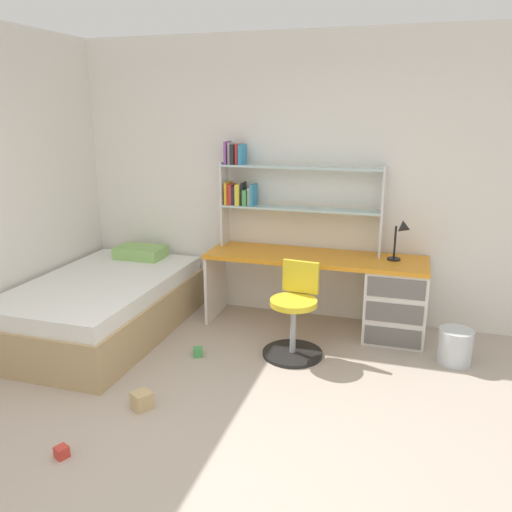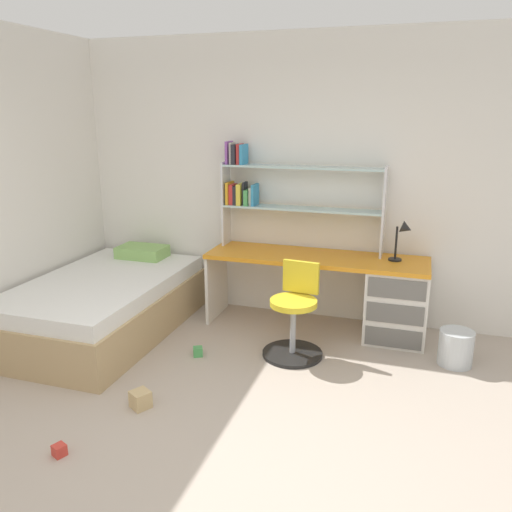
% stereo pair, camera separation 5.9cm
% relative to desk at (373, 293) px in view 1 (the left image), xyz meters
% --- Properties ---
extents(ground_plane, '(5.55, 6.37, 0.02)m').
position_rel_desk_xyz_m(ground_plane, '(-0.80, -2.36, -0.42)').
color(ground_plane, '#B2A393').
extents(room_shell, '(5.55, 6.37, 2.76)m').
position_rel_desk_xyz_m(room_shell, '(-2.03, -1.10, 0.97)').
color(room_shell, white).
rests_on(room_shell, ground_plane).
extents(desk, '(2.06, 0.60, 0.72)m').
position_rel_desk_xyz_m(desk, '(0.00, 0.00, 0.00)').
color(desk, orange).
rests_on(desk, ground_plane).
extents(bookshelf_hutch, '(1.57, 0.22, 1.03)m').
position_rel_desk_xyz_m(bookshelf_hutch, '(-0.99, 0.18, 0.90)').
color(bookshelf_hutch, silver).
rests_on(bookshelf_hutch, desk).
extents(desk_lamp, '(0.20, 0.17, 0.38)m').
position_rel_desk_xyz_m(desk_lamp, '(0.22, 0.03, 0.57)').
color(desk_lamp, black).
rests_on(desk_lamp, desk).
extents(swivel_chair, '(0.52, 0.52, 0.80)m').
position_rel_desk_xyz_m(swivel_chair, '(-0.60, -0.62, -0.09)').
color(swivel_chair, black).
rests_on(swivel_chair, ground_plane).
extents(bed_platform, '(1.24, 2.02, 0.65)m').
position_rel_desk_xyz_m(bed_platform, '(-2.44, -0.70, -0.14)').
color(bed_platform, tan).
rests_on(bed_platform, ground_plane).
extents(waste_bin, '(0.28, 0.28, 0.30)m').
position_rel_desk_xyz_m(waste_bin, '(0.72, -0.40, -0.26)').
color(waste_bin, silver).
rests_on(waste_bin, ground_plane).
extents(toy_block_natural_0, '(0.17, 0.17, 0.12)m').
position_rel_desk_xyz_m(toy_block_natural_0, '(-1.44, -1.77, -0.35)').
color(toy_block_natural_0, tan).
rests_on(toy_block_natural_0, ground_plane).
extents(toy_block_green_1, '(0.11, 0.11, 0.08)m').
position_rel_desk_xyz_m(toy_block_green_1, '(-1.38, -0.91, -0.37)').
color(toy_block_green_1, '#479E51').
rests_on(toy_block_green_1, ground_plane).
extents(toy_block_red_2, '(0.09, 0.09, 0.07)m').
position_rel_desk_xyz_m(toy_block_red_2, '(-1.64, -2.40, -0.37)').
color(toy_block_red_2, red).
rests_on(toy_block_red_2, ground_plane).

